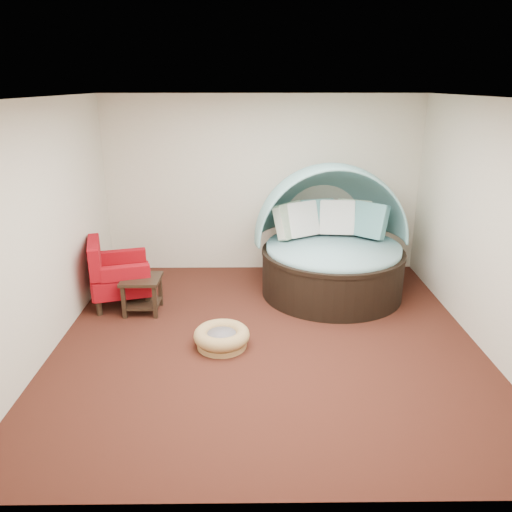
{
  "coord_description": "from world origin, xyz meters",
  "views": [
    {
      "loc": [
        -0.19,
        -5.39,
        2.94
      ],
      "look_at": [
        -0.13,
        0.6,
        0.86
      ],
      "focal_mm": 35.0,
      "sensor_mm": 36.0,
      "label": 1
    }
  ],
  "objects_px": {
    "pet_basket": "(222,337)",
    "red_armchair": "(116,274)",
    "side_table": "(142,290)",
    "canopy_daybed": "(332,234)"
  },
  "relations": [
    {
      "from": "red_armchair",
      "to": "side_table",
      "type": "distance_m",
      "value": 0.5
    },
    {
      "from": "red_armchair",
      "to": "side_table",
      "type": "height_order",
      "value": "red_armchair"
    },
    {
      "from": "canopy_daybed",
      "to": "side_table",
      "type": "height_order",
      "value": "canopy_daybed"
    },
    {
      "from": "pet_basket",
      "to": "red_armchair",
      "type": "height_order",
      "value": "red_armchair"
    },
    {
      "from": "red_armchair",
      "to": "canopy_daybed",
      "type": "bearing_deg",
      "value": -7.42
    },
    {
      "from": "pet_basket",
      "to": "side_table",
      "type": "xyz_separation_m",
      "value": [
        -1.12,
        0.97,
        0.2
      ]
    },
    {
      "from": "pet_basket",
      "to": "red_armchair",
      "type": "relative_size",
      "value": 0.87
    },
    {
      "from": "pet_basket",
      "to": "red_armchair",
      "type": "xyz_separation_m",
      "value": [
        -1.52,
        1.24,
        0.31
      ]
    },
    {
      "from": "canopy_daybed",
      "to": "side_table",
      "type": "bearing_deg",
      "value": -168.15
    },
    {
      "from": "canopy_daybed",
      "to": "pet_basket",
      "type": "distance_m",
      "value": 2.4
    }
  ]
}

